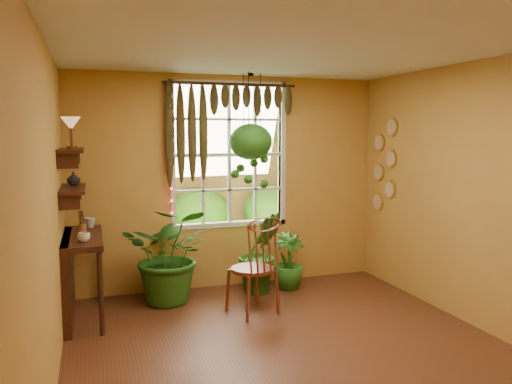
{
  "coord_description": "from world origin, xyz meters",
  "views": [
    {
      "loc": [
        -1.69,
        -3.89,
        1.97
      ],
      "look_at": [
        -0.01,
        1.15,
        1.35
      ],
      "focal_mm": 35.0,
      "sensor_mm": 36.0,
      "label": 1
    }
  ],
  "objects_px": {
    "windsor_chair": "(254,281)",
    "potted_plant_left": "(171,254)",
    "counter_ledge": "(73,268)",
    "hanging_basket": "(251,144)",
    "potted_plant_mid": "(261,252)"
  },
  "relations": [
    {
      "from": "counter_ledge",
      "to": "potted_plant_left",
      "type": "height_order",
      "value": "potted_plant_left"
    },
    {
      "from": "counter_ledge",
      "to": "potted_plant_left",
      "type": "distance_m",
      "value": 1.09
    },
    {
      "from": "potted_plant_mid",
      "to": "hanging_basket",
      "type": "height_order",
      "value": "hanging_basket"
    },
    {
      "from": "potted_plant_mid",
      "to": "hanging_basket",
      "type": "xyz_separation_m",
      "value": [
        -0.09,
        0.14,
        1.33
      ]
    },
    {
      "from": "windsor_chair",
      "to": "potted_plant_left",
      "type": "height_order",
      "value": "windsor_chair"
    },
    {
      "from": "hanging_basket",
      "to": "counter_ledge",
      "type": "bearing_deg",
      "value": -170.42
    },
    {
      "from": "potted_plant_left",
      "to": "potted_plant_mid",
      "type": "xyz_separation_m",
      "value": [
        1.11,
        0.01,
        -0.06
      ]
    },
    {
      "from": "counter_ledge",
      "to": "windsor_chair",
      "type": "height_order",
      "value": "windsor_chair"
    },
    {
      "from": "hanging_basket",
      "to": "potted_plant_left",
      "type": "bearing_deg",
      "value": -171.84
    },
    {
      "from": "counter_ledge",
      "to": "hanging_basket",
      "type": "bearing_deg",
      "value": 9.58
    },
    {
      "from": "windsor_chair",
      "to": "potted_plant_left",
      "type": "bearing_deg",
      "value": 122.7
    },
    {
      "from": "counter_ledge",
      "to": "windsor_chair",
      "type": "distance_m",
      "value": 1.94
    },
    {
      "from": "windsor_chair",
      "to": "potted_plant_left",
      "type": "xyz_separation_m",
      "value": [
        -0.8,
        0.66,
        0.21
      ]
    },
    {
      "from": "counter_ledge",
      "to": "potted_plant_left",
      "type": "relative_size",
      "value": 1.05
    },
    {
      "from": "counter_ledge",
      "to": "potted_plant_mid",
      "type": "height_order",
      "value": "potted_plant_mid"
    }
  ]
}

